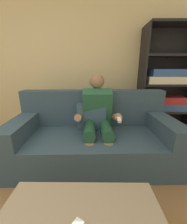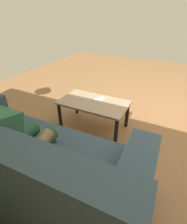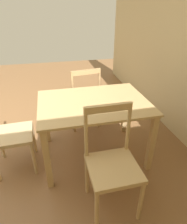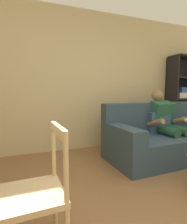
{
  "view_description": "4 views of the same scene",
  "coord_description": "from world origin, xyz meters",
  "px_view_note": "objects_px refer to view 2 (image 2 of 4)",
  "views": [
    {
      "loc": [
        1.27,
        -0.14,
        1.2
      ],
      "look_at": [
        1.26,
        1.55,
        0.7
      ],
      "focal_mm": 22.54,
      "sensor_mm": 36.0,
      "label": 1
    },
    {
      "loc": [
        0.25,
        2.28,
        1.49
      ],
      "look_at": [
        1.2,
        0.43,
        0.25
      ],
      "focal_mm": 26.94,
      "sensor_mm": 36.0,
      "label": 2
    },
    {
      "loc": [
        -1.43,
        2.28,
        1.67
      ],
      "look_at": [
        -1.86,
        0.41,
        0.6
      ],
      "focal_mm": 31.35,
      "sensor_mm": 36.0,
      "label": 3
    },
    {
      "loc": [
        -0.98,
        -0.78,
        1.11
      ],
      "look_at": [
        -0.3,
        0.99,
        0.9
      ],
      "focal_mm": 28.88,
      "sensor_mm": 36.0,
      "label": 4
    }
  ],
  "objects_px": {
    "couch": "(26,165)",
    "person_lounging": "(10,143)",
    "coffee_table": "(94,105)",
    "tv_remote": "(99,99)"
  },
  "relations": [
    {
      "from": "couch",
      "to": "coffee_table",
      "type": "xyz_separation_m",
      "value": [
        -0.06,
        -1.2,
        0.04
      ]
    },
    {
      "from": "couch",
      "to": "coffee_table",
      "type": "bearing_deg",
      "value": -92.88
    },
    {
      "from": "coffee_table",
      "to": "tv_remote",
      "type": "bearing_deg",
      "value": -115.34
    },
    {
      "from": "couch",
      "to": "person_lounging",
      "type": "relative_size",
      "value": 1.81
    },
    {
      "from": "couch",
      "to": "tv_remote",
      "type": "xyz_separation_m",
      "value": [
        -0.1,
        -1.28,
        0.1
      ]
    },
    {
      "from": "person_lounging",
      "to": "tv_remote",
      "type": "distance_m",
      "value": 1.35
    },
    {
      "from": "couch",
      "to": "person_lounging",
      "type": "xyz_separation_m",
      "value": [
        0.06,
        0.05,
        0.26
      ]
    },
    {
      "from": "couch",
      "to": "tv_remote",
      "type": "relative_size",
      "value": 12.31
    },
    {
      "from": "person_lounging",
      "to": "tv_remote",
      "type": "xyz_separation_m",
      "value": [
        -0.16,
        -1.33,
        -0.16
      ]
    },
    {
      "from": "coffee_table",
      "to": "tv_remote",
      "type": "distance_m",
      "value": 0.12
    }
  ]
}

